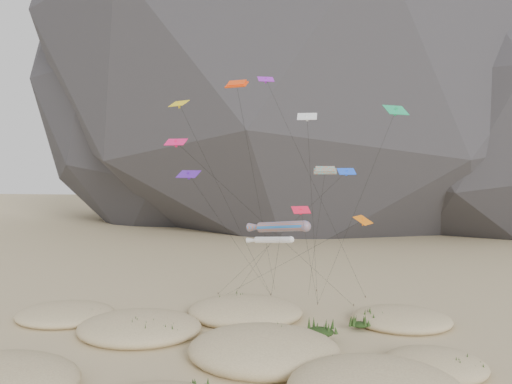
% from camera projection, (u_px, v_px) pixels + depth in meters
% --- Properties ---
extents(ground, '(500.00, 500.00, 0.00)m').
position_uv_depth(ground, '(240.00, 367.00, 43.86)').
color(ground, '#CCB789').
rests_on(ground, ground).
extents(dunes, '(49.88, 34.05, 3.87)m').
position_uv_depth(dunes, '(220.00, 348.00, 46.67)').
color(dunes, '#CCB789').
rests_on(dunes, ground).
extents(dune_grass, '(44.07, 30.97, 1.53)m').
position_uv_depth(dune_grass, '(234.00, 341.00, 48.19)').
color(dune_grass, black).
rests_on(dune_grass, ground).
extents(kite_stakes, '(20.13, 8.03, 0.30)m').
position_uv_depth(kite_stakes, '(288.00, 298.00, 66.36)').
color(kite_stakes, '#3F2D1E').
rests_on(kite_stakes, ground).
extents(rainbow_tube_kite, '(7.03, 15.85, 12.34)m').
position_uv_depth(rainbow_tube_kite, '(280.00, 227.00, 51.41)').
color(rainbow_tube_kite, orange).
rests_on(rainbow_tube_kite, ground).
extents(white_tube_kite, '(9.00, 10.63, 10.17)m').
position_uv_depth(white_tube_kite, '(271.00, 240.00, 54.81)').
color(white_tube_kite, white).
rests_on(white_tube_kite, ground).
extents(orange_parafoil, '(3.95, 17.18, 27.15)m').
position_uv_depth(orange_parafoil, '(237.00, 88.00, 54.59)').
color(orange_parafoil, '#E93C0C').
rests_on(orange_parafoil, ground).
extents(multi_parafoil, '(3.42, 14.18, 17.73)m').
position_uv_depth(multi_parafoil, '(325.00, 172.00, 54.18)').
color(multi_parafoil, '#F24719').
rests_on(multi_parafoil, ground).
extents(delta_kites, '(26.24, 21.81, 27.95)m').
position_uv_depth(delta_kites, '(283.00, 153.00, 52.89)').
color(delta_kites, orange).
rests_on(delta_kites, ground).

